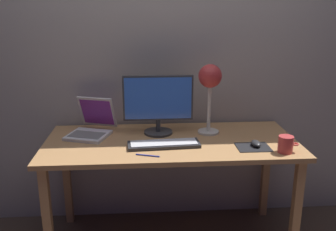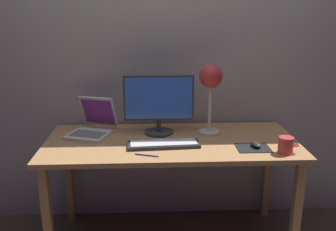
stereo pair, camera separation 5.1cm
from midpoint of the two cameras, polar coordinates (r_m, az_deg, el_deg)
back_wall at (r=2.65m, az=0.62°, el=10.73°), size 4.80×0.06×2.60m
desk at (r=2.41m, az=1.09°, el=-5.57°), size 1.60×0.70×0.74m
monitor at (r=2.45m, az=-0.84°, el=2.09°), size 0.46×0.19×0.39m
keyboard_main at (r=2.28m, az=-0.04°, el=-4.41°), size 0.45×0.17×0.03m
laptop at (r=2.54m, az=-10.79°, el=-1.21°), size 0.34×0.38×0.24m
desk_lamp at (r=2.44m, az=7.16°, el=5.13°), size 0.15×0.15×0.47m
mousepad at (r=2.32m, az=13.54°, el=-4.84°), size 0.20×0.16×0.00m
mouse at (r=2.33m, az=13.97°, el=-4.28°), size 0.06×0.10×0.03m
coffee_mug at (r=2.27m, az=18.23°, el=-4.35°), size 0.12×0.09×0.10m
pen at (r=2.14m, az=-2.58°, el=-6.10°), size 0.14×0.05×0.01m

